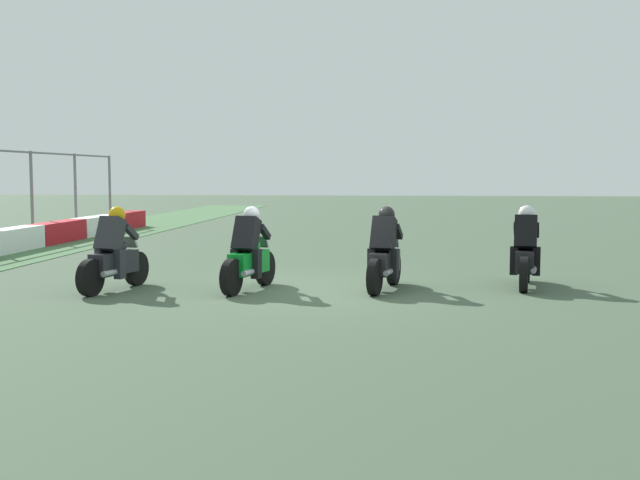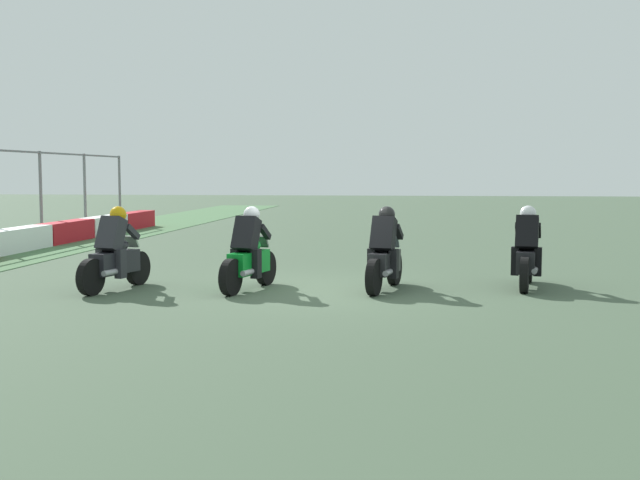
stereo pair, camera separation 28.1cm
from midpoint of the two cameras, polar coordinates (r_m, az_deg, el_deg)
ground_plane at (r=13.98m, az=0.40°, el=-3.73°), size 120.00×120.00×0.00m
rider_lane_a at (r=14.80m, az=15.47°, el=-0.99°), size 2.03×0.62×1.51m
rider_lane_b at (r=14.03m, az=5.35°, el=-1.16°), size 2.02×0.64×1.51m
rider_lane_c at (r=14.01m, az=-4.66°, el=-1.16°), size 2.01×0.67×1.51m
rider_lane_d at (r=14.42m, az=-14.27°, el=-1.12°), size 2.01×0.66×1.51m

